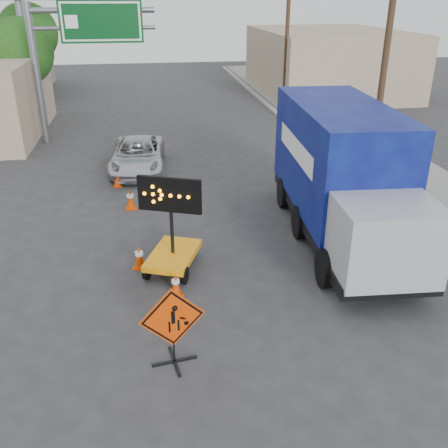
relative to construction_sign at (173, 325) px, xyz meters
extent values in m
plane|color=#2D2D30|center=(1.01, 0.38, -0.97)|extent=(100.00, 100.00, 0.00)
cube|color=gray|center=(8.21, 15.38, -0.91)|extent=(0.40, 60.00, 0.12)
cube|color=gray|center=(10.51, 15.38, -0.90)|extent=(4.00, 60.00, 0.15)
cube|color=tan|center=(14.01, 30.38, 1.33)|extent=(10.00, 14.00, 4.60)
cylinder|color=slate|center=(-5.49, 18.38, 2.43)|extent=(0.36, 0.36, 6.80)
cylinder|color=slate|center=(-2.49, 18.38, 5.43)|extent=(6.00, 0.28, 0.28)
cylinder|color=slate|center=(-2.49, 18.38, 4.63)|extent=(6.00, 0.20, 0.20)
cube|color=#043D16|center=(-2.09, 18.26, 4.93)|extent=(4.00, 0.10, 2.00)
cube|color=silver|center=(-2.09, 18.19, 4.93)|extent=(3.80, 0.01, 1.80)
cylinder|color=slate|center=(-7.49, 26.38, 3.53)|extent=(0.44, 0.44, 9.00)
cylinder|color=#412B1B|center=(9.01, 10.38, 3.53)|extent=(0.26, 0.26, 9.00)
cylinder|color=#412B1B|center=(9.01, 24.38, 3.53)|extent=(0.26, 0.26, 9.00)
cylinder|color=#412B1B|center=(-6.99, 22.38, 0.65)|extent=(0.28, 0.28, 3.25)
sphere|color=#194313|center=(-6.99, 22.38, 3.21)|extent=(3.71, 3.71, 3.71)
cylinder|color=#412B1B|center=(-7.99, 30.38, 0.82)|extent=(0.28, 0.28, 3.58)
sphere|color=#194313|center=(-7.99, 30.38, 3.64)|extent=(4.10, 4.10, 4.10)
cube|color=black|center=(0.00, 0.00, -0.95)|extent=(0.98, 0.21, 0.04)
cube|color=black|center=(0.00, 0.00, -0.95)|extent=(0.21, 0.98, 0.04)
cylinder|color=black|center=(0.00, 0.00, -0.59)|extent=(0.04, 0.04, 0.76)
cube|color=#D93B04|center=(0.00, 0.00, 0.18)|extent=(1.38, 0.24, 1.39)
cube|color=black|center=(0.00, 0.00, 0.18)|extent=(1.28, 0.20, 1.30)
cube|color=orange|center=(0.24, 3.99, -0.53)|extent=(1.81, 2.25, 0.18)
cylinder|color=black|center=(0.24, 3.99, 0.59)|extent=(0.10, 0.10, 2.15)
cube|color=black|center=(0.24, 3.99, 1.32)|extent=(1.67, 0.74, 0.98)
imported|color=silver|center=(-0.71, 13.04, -0.29)|extent=(2.59, 5.03, 1.36)
cube|color=black|center=(5.59, 5.12, -0.33)|extent=(3.11, 8.67, 0.32)
cube|color=#090757|center=(5.59, 5.97, 1.53)|extent=(3.09, 6.77, 3.20)
cube|color=#9EA0A5|center=(5.59, 1.71, 0.68)|extent=(2.57, 2.07, 1.92)
cube|color=#D93B04|center=(0.22, 2.61, -0.96)|extent=(0.42, 0.42, 0.03)
cone|color=#D93B04|center=(0.22, 2.61, -0.64)|extent=(0.25, 0.25, 0.62)
cylinder|color=silver|center=(0.22, 2.61, -0.56)|extent=(0.21, 0.21, 0.09)
cube|color=#D93B04|center=(-0.71, 4.20, -0.95)|extent=(0.46, 0.46, 0.03)
cone|color=#D93B04|center=(-0.71, 4.20, -0.59)|extent=(0.28, 0.28, 0.69)
cylinder|color=silver|center=(-0.71, 4.20, -0.51)|extent=(0.23, 0.23, 0.10)
cube|color=#D93B04|center=(0.08, 8.52, -0.96)|extent=(0.35, 0.35, 0.03)
cone|color=#D93B04|center=(0.08, 8.52, -0.63)|extent=(0.26, 0.26, 0.62)
cylinder|color=silver|center=(0.08, 8.52, -0.56)|extent=(0.21, 0.21, 0.09)
cube|color=#D93B04|center=(-1.00, 8.61, -0.95)|extent=(0.43, 0.43, 0.03)
cone|color=#D93B04|center=(-1.00, 8.61, -0.56)|extent=(0.31, 0.31, 0.76)
cylinder|color=silver|center=(-1.00, 8.61, -0.47)|extent=(0.26, 0.26, 0.11)
cube|color=#D93B04|center=(-1.56, 11.03, -0.96)|extent=(0.37, 0.37, 0.03)
cone|color=#D93B04|center=(-1.56, 11.03, -0.60)|extent=(0.28, 0.28, 0.68)
cylinder|color=silver|center=(-1.56, 11.03, -0.52)|extent=(0.23, 0.23, 0.10)
camera|label=1|loc=(-0.28, -8.49, 6.21)|focal=40.00mm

